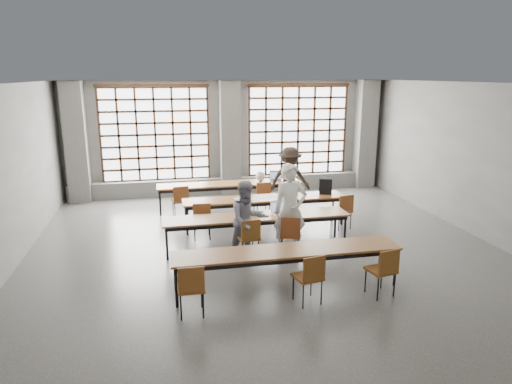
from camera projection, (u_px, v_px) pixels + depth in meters
floor at (269, 254)px, 9.58m from camera, size 11.00×11.00×0.00m
ceiling at (270, 84)px, 8.70m from camera, size 11.00×11.00×0.00m
wall_back at (229, 137)px, 14.35m from camera, size 10.00×0.00×10.00m
wall_front at (417, 304)px, 3.93m from camera, size 10.00×0.00×10.00m
wall_right at (488, 163)px, 10.13m from camera, size 0.00×11.00×11.00m
column_left at (76, 143)px, 13.19m from camera, size 0.60×0.55×3.50m
column_mid at (230, 138)px, 14.09m from camera, size 0.60×0.55×3.50m
column_right at (365, 135)px, 14.98m from camera, size 0.60×0.55×3.50m
window_left at (155, 135)px, 13.79m from camera, size 3.32×0.12×3.00m
window_right at (298, 131)px, 14.69m from camera, size 3.32×0.12×3.00m
sill_ledge at (230, 185)px, 14.54m from camera, size 9.80×0.35×0.50m
desk_row_a at (230, 185)px, 12.72m from camera, size 4.00×0.70×0.73m
desk_row_b at (264, 200)px, 11.23m from camera, size 4.00×0.70×0.73m
desk_row_c at (257, 219)px, 9.80m from camera, size 4.00×0.70×0.73m
desk_row_d at (287, 253)px, 7.90m from camera, size 4.00×0.70×0.73m
chair_back_left at (180, 198)px, 11.88m from camera, size 0.47×0.47×0.88m
chair_back_mid at (263, 194)px, 12.32m from camera, size 0.45×0.45×0.88m
chair_back_right at (291, 192)px, 12.48m from camera, size 0.44×0.44×0.88m
chair_mid_left at (202, 217)px, 10.35m from camera, size 0.44×0.44×0.88m
chair_mid_centre at (287, 211)px, 10.75m from camera, size 0.47×0.47×0.88m
chair_mid_right at (343, 208)px, 11.03m from camera, size 0.50×0.50×0.88m
chair_front_left at (249, 235)px, 9.18m from camera, size 0.48×0.48×0.88m
chair_front_right at (290, 232)px, 9.35m from camera, size 0.52×0.53×0.88m
chair_near_left at (191, 285)px, 7.00m from camera, size 0.43×0.43×0.88m
chair_near_mid at (310, 274)px, 7.38m from camera, size 0.50×0.50×0.88m
chair_near_right at (384, 267)px, 7.64m from camera, size 0.50×0.50×0.88m
student_male at (290, 210)px, 9.37m from camera, size 0.71×0.48×1.93m
student_female at (247, 220)px, 9.23m from camera, size 0.92×0.80×1.62m
student_back at (290, 179)px, 12.51m from camera, size 1.16×0.69×1.77m
laptop_front at (280, 210)px, 9.98m from camera, size 0.41×0.36×0.26m
laptop_back at (276, 178)px, 13.06m from camera, size 0.41×0.37×0.26m
mouse at (299, 212)px, 9.95m from camera, size 0.11×0.08×0.04m
green_box at (254, 213)px, 9.84m from camera, size 0.26×0.15×0.09m
phone at (266, 216)px, 9.72m from camera, size 0.14×0.10×0.01m
paper_sheet_a at (240, 198)px, 11.14m from camera, size 0.35×0.29×0.00m
paper_sheet_b at (253, 199)px, 11.11m from camera, size 0.31×0.22×0.00m
paper_sheet_c at (268, 197)px, 11.23m from camera, size 0.34×0.27×0.00m
backpack at (326, 186)px, 11.53m from camera, size 0.37×0.30×0.40m
plastic_bag at (261, 176)px, 12.90m from camera, size 0.32×0.29×0.29m
red_pouch at (191, 285)px, 7.09m from camera, size 0.20×0.08×0.06m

